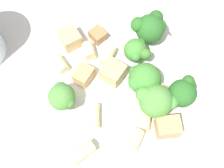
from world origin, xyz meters
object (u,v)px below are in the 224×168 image
at_px(rigatoni_1, 136,140).
at_px(chicken_chunk_1, 98,35).
at_px(broccoli_floret_3, 62,96).
at_px(rigatoni_3, 94,116).
at_px(pasta_bowl, 112,91).
at_px(broccoli_floret_1, 136,50).
at_px(rigatoni_5, 162,90).
at_px(chicken_chunk_2, 84,75).
at_px(chicken_chunk_3, 68,39).
at_px(chicken_chunk_4, 168,127).
at_px(rigatoni_2, 89,51).
at_px(rigatoni_7, 143,122).
at_px(rigatoni_4, 83,152).
at_px(chicken_chunk_0, 113,73).
at_px(broccoli_floret_5, 156,101).
at_px(broccoli_floret_4, 183,92).
at_px(rigatoni_0, 61,64).
at_px(broccoli_floret_2, 150,27).
at_px(rigatoni_6, 108,56).
at_px(broccoli_floret_0, 143,79).

relative_size(rigatoni_1, chicken_chunk_1, 1.18).
height_order(broccoli_floret_3, rigatoni_3, broccoli_floret_3).
xyz_separation_m(pasta_bowl, broccoli_floret_1, (0.01, -0.05, 0.03)).
xyz_separation_m(rigatoni_5, chicken_chunk_2, (0.08, 0.06, 0.00)).
distance_m(chicken_chunk_3, chicken_chunk_4, 0.17).
height_order(rigatoni_2, rigatoni_7, rigatoni_2).
height_order(rigatoni_1, rigatoni_4, same).
xyz_separation_m(rigatoni_4, chicken_chunk_2, (0.08, -0.06, 0.00)).
height_order(rigatoni_1, chicken_chunk_0, chicken_chunk_0).
bearing_deg(rigatoni_5, rigatoni_2, 18.74).
distance_m(broccoli_floret_5, rigatoni_1, 0.05).
bearing_deg(rigatoni_7, chicken_chunk_3, 0.11).
distance_m(rigatoni_7, chicken_chunk_2, 0.09).
height_order(rigatoni_3, chicken_chunk_4, chicken_chunk_4).
bearing_deg(broccoli_floret_4, chicken_chunk_3, 20.05).
relative_size(broccoli_floret_1, broccoli_floret_4, 0.86).
distance_m(rigatoni_0, chicken_chunk_1, 0.06).
xyz_separation_m(broccoli_floret_3, chicken_chunk_2, (0.01, -0.04, -0.02)).
height_order(broccoli_floret_3, broccoli_floret_5, broccoli_floret_5).
height_order(broccoli_floret_2, rigatoni_5, broccoli_floret_2).
bearing_deg(chicken_chunk_1, rigatoni_7, 164.69).
xyz_separation_m(broccoli_floret_4, rigatoni_5, (0.02, 0.01, -0.02)).
distance_m(rigatoni_2, rigatoni_6, 0.03).
relative_size(broccoli_floret_4, chicken_chunk_4, 1.45).
height_order(rigatoni_4, chicken_chunk_0, chicken_chunk_0).
bearing_deg(chicken_chunk_4, chicken_chunk_3, 5.50).
bearing_deg(broccoli_floret_5, broccoli_floret_0, -15.63).
bearing_deg(broccoli_floret_1, rigatoni_6, 51.32).
distance_m(broccoli_floret_5, chicken_chunk_4, 0.03).
distance_m(rigatoni_0, chicken_chunk_2, 0.04).
height_order(broccoli_floret_4, rigatoni_5, broccoli_floret_4).
height_order(broccoli_floret_1, chicken_chunk_2, broccoli_floret_1).
height_order(rigatoni_5, rigatoni_6, rigatoni_5).
height_order(broccoli_floret_1, rigatoni_2, broccoli_floret_1).
bearing_deg(rigatoni_5, rigatoni_3, 72.02).
bearing_deg(rigatoni_3, chicken_chunk_0, -62.21).
bearing_deg(rigatoni_0, chicken_chunk_2, -159.46).
relative_size(rigatoni_0, chicken_chunk_1, 1.15).
xyz_separation_m(rigatoni_3, chicken_chunk_3, (0.10, -0.04, 0.00)).
bearing_deg(rigatoni_3, broccoli_floret_4, -117.07).
bearing_deg(rigatoni_2, rigatoni_7, 174.73).
relative_size(broccoli_floret_3, rigatoni_7, 1.98).
distance_m(broccoli_floret_5, chicken_chunk_1, 0.12).
relative_size(rigatoni_3, chicken_chunk_1, 1.42).
height_order(pasta_bowl, broccoli_floret_2, broccoli_floret_2).
bearing_deg(rigatoni_5, broccoli_floret_4, -154.39).
height_order(rigatoni_1, rigatoni_5, rigatoni_5).
distance_m(chicken_chunk_1, chicken_chunk_3, 0.04).
distance_m(rigatoni_2, chicken_chunk_4, 0.14).
xyz_separation_m(rigatoni_5, rigatoni_7, (-0.02, 0.05, -0.00)).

